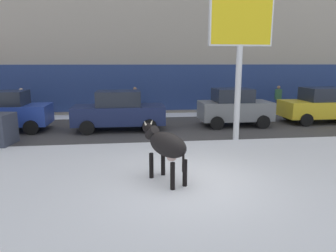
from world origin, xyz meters
TOP-DOWN VIEW (x-y plane):
  - ground_plane at (0.00, 0.00)m, footprint 120.00×120.00m
  - road_strip at (0.00, 7.01)m, footprint 60.00×5.60m
  - building_facade at (0.00, 14.40)m, footprint 44.00×6.10m
  - cow_black at (-0.55, 0.06)m, footprint 1.27×1.86m
  - billboard at (2.85, 4.25)m, footprint 2.52×0.28m
  - car_blue_hatchback at (-6.98, 7.03)m, footprint 3.50×1.93m
  - car_navy_sedan at (-1.98, 6.68)m, footprint 4.20×1.99m
  - car_grey_hatchback at (3.69, 7.02)m, footprint 3.50×1.93m
  - car_yellow_sedan at (8.57, 7.27)m, footprint 4.20×1.99m
  - pedestrian_near_billboard at (-7.45, 10.31)m, footprint 0.36×0.24m
  - pedestrian_by_cars at (-1.16, 10.31)m, footprint 0.36×0.24m
  - pedestrian_far_left at (7.62, 10.31)m, footprint 0.36×0.24m

SIDE VIEW (x-z plane):
  - ground_plane at x=0.00m, z-range 0.00..0.00m
  - road_strip at x=0.00m, z-range 0.00..0.01m
  - pedestrian_near_billboard at x=-7.45m, z-range 0.01..1.74m
  - pedestrian_by_cars at x=-1.16m, z-range 0.01..1.74m
  - pedestrian_far_left at x=7.62m, z-range 0.01..1.74m
  - car_navy_sedan at x=-1.98m, z-range -0.01..1.83m
  - car_yellow_sedan at x=8.57m, z-range -0.01..1.83m
  - car_blue_hatchback at x=-6.98m, z-range 0.00..1.86m
  - car_grey_hatchback at x=3.69m, z-range 0.00..1.86m
  - cow_black at x=-0.55m, z-range 0.22..1.76m
  - billboard at x=2.85m, z-range 1.53..7.09m
  - building_facade at x=0.00m, z-range -0.02..12.98m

